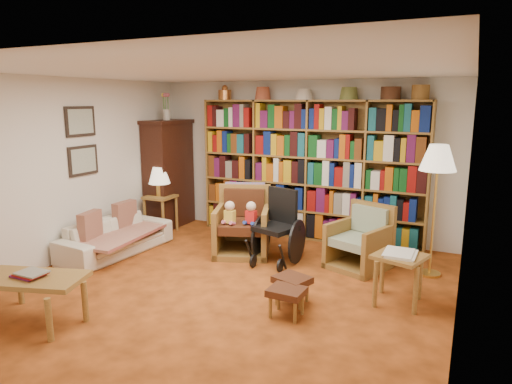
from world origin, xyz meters
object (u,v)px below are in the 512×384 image
Objects in this scene: wheelchair at (278,229)px; footstool_b at (287,294)px; armchair_leather at (246,225)px; side_table_lamp at (160,204)px; floor_lamp at (438,163)px; side_table_papers at (399,263)px; armchair_sage at (360,243)px; coffee_table at (31,282)px; footstool_a at (292,282)px; sofa at (116,237)px.

footstool_b is (0.73, -1.52, -0.21)m from wheelchair.
side_table_lamp is at bearing 169.92° from armchair_leather.
floor_lamp reaches higher than side_table_papers.
armchair_sage reaches higher than coffee_table.
side_table_papers reaches higher than footstool_a.
floor_lamp is at bearing 9.75° from wheelchair.
coffee_table is at bearing -138.90° from floor_lamp.
footstool_b is 2.56m from coffee_table.
sofa is 4.63× the size of footstool_b.
floor_lamp is at bearing 76.77° from side_table_papers.
floor_lamp reaches higher than footstool_b.
side_table_papers is at bearing 31.71° from coffee_table.
sofa is at bearing -161.97° from wheelchair.
sofa reaches higher than footstool_a.
side_table_lamp is 1.69× the size of footstool_b.
wheelchair reaches higher than armchair_sage.
side_table_lamp is 0.54× the size of coffee_table.
sofa is at bearing 109.88° from coffee_table.
armchair_sage is 0.80× the size of coffee_table.
side_table_papers is (0.64, -0.97, 0.14)m from armchair_sage.
coffee_table is (-1.53, -2.71, -0.04)m from wheelchair.
armchair_sage is 1.11m from wheelchair.
side_table_lamp is 1.79m from armchair_leather.
footstool_b is (-0.34, -1.79, -0.07)m from armchair_sage.
side_table_papers is at bearing -85.05° from sofa.
side_table_papers is at bearing -22.32° from wheelchair.
side_table_lamp is 0.62× the size of wheelchair.
floor_lamp is (1.96, 0.34, 0.98)m from wheelchair.
sofa is at bearing -165.75° from floor_lamp.
coffee_table is at bearing -75.58° from side_table_lamp.
armchair_leather is 1.13× the size of armchair_sage.
side_table_papers is at bearing -15.99° from side_table_lamp.
sofa is at bearing 165.17° from footstool_b.
armchair_leather is at bearing -175.74° from floor_lamp.
floor_lamp reaches higher than footstool_a.
sofa reaches higher than footstool_b.
footstool_a is at bearing -47.20° from armchair_leather.
side_table_papers is (-0.24, -1.04, -0.97)m from floor_lamp.
armchair_leather reaches higher than footstool_a.
floor_lamp is (4.30, -0.12, 0.97)m from side_table_lamp.
coffee_table is (0.81, -3.17, -0.06)m from side_table_lamp.
armchair_sage reaches higher than footstool_b.
armchair_leather is (1.76, -0.31, -0.07)m from side_table_lamp.
wheelchair is 3.11m from coffee_table.
footstool_b is 0.32× the size of coffee_table.
side_table_lamp is at bearing 168.90° from wheelchair.
armchair_leather is at bearing -175.74° from armchair_sage.
floor_lamp is 1.44m from side_table_papers.
side_table_lamp reaches higher than sofa.
floor_lamp is at bearing -1.65° from side_table_lamp.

